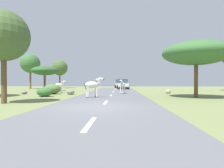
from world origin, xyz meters
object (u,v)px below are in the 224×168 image
object	(u,v)px
tree_2	(4,36)
bush_0	(52,89)
bush_1	(45,92)
rock_1	(71,92)
zebra_0	(122,85)
tree_0	(196,53)
rock_0	(24,92)
zebra_2	(60,85)
tree_3	(45,71)
car_0	(123,84)
tree_4	(30,64)
rock_3	(168,92)
tree_6	(60,68)
zebra_1	(93,85)
car_1	(120,84)

from	to	relation	value
tree_2	bush_0	size ratio (longest dim) A/B	3.15
bush_1	rock_1	distance (m)	3.25
zebra_0	tree_0	bearing A→B (deg)	161.91
rock_0	rock_1	distance (m)	5.00
tree_0	bush_1	bearing A→B (deg)	178.22
zebra_2	tree_3	bearing A→B (deg)	177.84
zebra_0	zebra_2	size ratio (longest dim) A/B	1.04
car_0	tree_4	size ratio (longest dim) A/B	0.68
zebra_0	rock_1	world-z (taller)	zebra_0
zebra_2	bush_1	size ratio (longest dim) A/B	1.09
zebra_0	rock_3	world-z (taller)	zebra_0
tree_0	tree_6	size ratio (longest dim) A/B	0.94
tree_4	rock_1	distance (m)	19.74
tree_0	tree_3	world-z (taller)	tree_0
car_0	rock_1	size ratio (longest dim) A/B	5.48
zebra_1	tree_2	size ratio (longest dim) A/B	0.30
zebra_1	bush_1	world-z (taller)	zebra_1
zebra_2	rock_1	xyz separation A→B (m)	(2.18, -3.32, -0.62)
zebra_0	car_0	xyz separation A→B (m)	(0.16, 13.49, -0.09)
zebra_2	car_0	world-z (taller)	car_0
tree_6	zebra_1	bearing A→B (deg)	-66.62
zebra_2	bush_1	distance (m)	6.24
car_1	rock_3	xyz separation A→B (m)	(5.38, -18.04, -0.61)
zebra_1	tree_6	size ratio (longest dim) A/B	0.28
zebra_1	rock_0	distance (m)	9.13
zebra_0	rock_1	xyz separation A→B (m)	(-5.30, -1.01, -0.68)
zebra_1	rock_0	world-z (taller)	zebra_1
car_1	tree_3	xyz separation A→B (m)	(-10.50, -12.72, 2.00)
car_1	tree_0	distance (m)	24.23
zebra_2	tree_3	xyz separation A→B (m)	(-3.41, 3.90, 1.96)
car_0	zebra_1	bearing A→B (deg)	79.57
tree_0	rock_0	distance (m)	17.04
bush_1	rock_0	size ratio (longest dim) A/B	2.07
car_0	tree_6	world-z (taller)	tree_6
tree_3	rock_3	bearing A→B (deg)	-18.52
zebra_0	car_1	bearing A→B (deg)	-71.47
tree_0	bush_0	bearing A→B (deg)	164.00
zebra_0	car_0	bearing A→B (deg)	-73.33
tree_6	bush_1	size ratio (longest dim) A/B	4.32
zebra_2	tree_3	world-z (taller)	tree_3
tree_6	rock_1	distance (m)	21.97
zebra_2	car_1	xyz separation A→B (m)	(7.09, 16.62, -0.03)
zebra_1	car_0	xyz separation A→B (m)	(2.55, 18.66, -0.19)
zebra_1	tree_4	xyz separation A→B (m)	(-14.47, 19.53, 3.64)
car_1	bush_0	distance (m)	20.60
zebra_1	rock_1	distance (m)	5.13
zebra_0	tree_3	world-z (taller)	tree_3
car_0	tree_6	distance (m)	14.67
bush_1	car_1	bearing A→B (deg)	74.21
tree_6	bush_1	bearing A→B (deg)	-75.23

